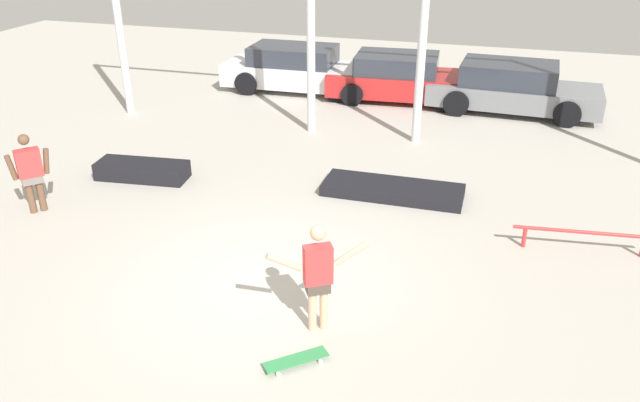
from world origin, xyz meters
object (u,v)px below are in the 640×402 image
(grind_rail, at_px, (584,235))
(parked_car_white, at_px, (298,69))
(grind_box, at_px, (142,170))
(skateboard, at_px, (296,360))
(parked_car_red, at_px, (400,78))
(manual_pad, at_px, (393,190))
(bystander, at_px, (30,171))
(skateboarder, at_px, (318,273))
(parked_car_grey, at_px, (512,88))

(grind_rail, distance_m, parked_car_white, 10.71)
(grind_box, bearing_deg, skateboard, -43.02)
(grind_box, xyz_separation_m, parked_car_white, (1.03, 7.10, 0.47))
(skateboard, bearing_deg, parked_car_red, 52.78)
(manual_pad, bearing_deg, bystander, -157.38)
(skateboarder, height_order, bystander, skateboarder)
(grind_rail, height_order, parked_car_red, parked_car_red)
(skateboard, relative_size, grind_rail, 0.34)
(manual_pad, bearing_deg, skateboard, -92.78)
(parked_car_white, height_order, parked_car_grey, parked_car_white)
(skateboarder, bearing_deg, skateboard, -124.94)
(manual_pad, height_order, parked_car_grey, parked_car_grey)
(parked_car_red, bearing_deg, grind_rail, -64.21)
(parked_car_red, distance_m, parked_car_grey, 3.07)
(bystander, bearing_deg, skateboard, 107.68)
(skateboard, xyz_separation_m, manual_pad, (0.25, 5.22, 0.03))
(parked_car_red, bearing_deg, grind_box, -124.11)
(grind_box, height_order, parked_car_white, parked_car_white)
(skateboard, xyz_separation_m, parked_car_red, (-0.74, 11.59, 0.56))
(skateboarder, bearing_deg, manual_pad, 57.21)
(skateboarder, height_order, grind_rail, skateboarder)
(skateboarder, height_order, skateboard, skateboarder)
(parked_car_white, bearing_deg, grind_box, -99.46)
(grind_box, distance_m, bystander, 2.25)
(parked_car_white, xyz_separation_m, parked_car_red, (3.08, -0.03, -0.02))
(grind_rail, relative_size, bystander, 1.49)
(skateboard, distance_m, grind_rail, 5.36)
(grind_box, bearing_deg, bystander, -119.52)
(skateboarder, bearing_deg, grind_rail, 11.42)
(skateboarder, relative_size, grind_box, 0.85)
(parked_car_white, relative_size, parked_car_grey, 0.99)
(skateboard, bearing_deg, parked_car_grey, 37.59)
(skateboard, bearing_deg, bystander, 115.03)
(grind_box, bearing_deg, parked_car_red, 59.79)
(skateboard, distance_m, bystander, 6.52)
(skateboarder, relative_size, parked_car_white, 0.35)
(parked_car_grey, bearing_deg, grind_box, -133.69)
(skateboarder, distance_m, grind_box, 6.23)
(parked_car_white, relative_size, bystander, 2.98)
(parked_car_red, relative_size, parked_car_grey, 0.93)
(parked_car_grey, bearing_deg, parked_car_white, -179.86)
(grind_box, relative_size, bystander, 1.24)
(grind_rail, xyz_separation_m, parked_car_white, (-7.45, 7.69, 0.34))
(skateboarder, distance_m, parked_car_grey, 10.83)
(grind_box, relative_size, parked_car_white, 0.42)
(skateboarder, distance_m, manual_pad, 4.54)
(bystander, bearing_deg, parked_car_white, -151.33)
(grind_box, distance_m, grind_rail, 8.50)
(parked_car_white, distance_m, bystander, 9.22)
(skateboard, relative_size, parked_car_grey, 0.17)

